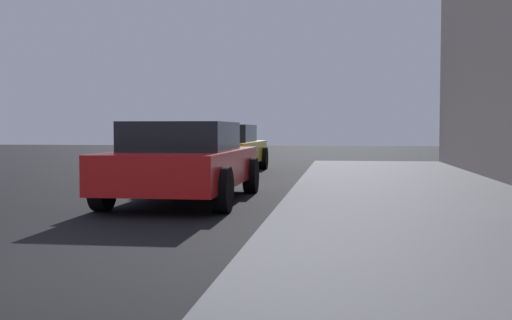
{
  "coord_description": "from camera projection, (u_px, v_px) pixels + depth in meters",
  "views": [
    {
      "loc": [
        2.83,
        -4.3,
        1.16
      ],
      "look_at": [
        1.8,
        3.32,
        0.78
      ],
      "focal_mm": 44.56,
      "sensor_mm": 36.0,
      "label": 1
    }
  ],
  "objects": [
    {
      "name": "car_yellow",
      "position": [
        224.0,
        148.0,
        16.86
      ],
      "size": [
        1.93,
        4.59,
        1.27
      ],
      "color": "yellow",
      "rests_on": "ground_plane"
    },
    {
      "name": "car_red",
      "position": [
        185.0,
        161.0,
        10.16
      ],
      "size": [
        1.95,
        4.34,
        1.27
      ],
      "color": "red",
      "rests_on": "ground_plane"
    }
  ]
}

